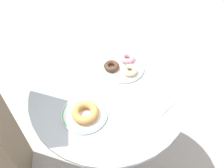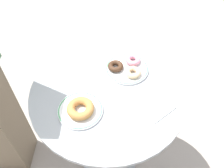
{
  "view_description": "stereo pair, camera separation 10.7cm",
  "coord_description": "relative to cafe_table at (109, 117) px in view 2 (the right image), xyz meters",
  "views": [
    {
      "loc": [
        -0.62,
        -0.32,
        1.59
      ],
      "look_at": [
        0.01,
        -0.01,
        0.77
      ],
      "focal_mm": 38.6,
      "sensor_mm": 36.0,
      "label": 1
    },
    {
      "loc": [
        -0.56,
        -0.41,
        1.59
      ],
      "look_at": [
        0.01,
        -0.01,
        0.77
      ],
      "focal_mm": 38.6,
      "sensor_mm": 36.0,
      "label": 2
    }
  ],
  "objects": [
    {
      "name": "plate_right",
      "position": [
        0.16,
        0.0,
        0.23
      ],
      "size": [
        0.21,
        0.21,
        0.01
      ],
      "color": "white",
      "rests_on": "cafe_table"
    },
    {
      "name": "donut_chocolate",
      "position": [
        0.13,
        0.05,
        0.25
      ],
      "size": [
        0.09,
        0.09,
        0.03
      ],
      "primitive_type": "torus",
      "rotation": [
        0.0,
        0.0,
        1.83
      ],
      "color": "#422819",
      "rests_on": "plate_right"
    },
    {
      "name": "donut_pink_frosted",
      "position": [
        0.21,
        0.0,
        0.25
      ],
      "size": [
        0.09,
        0.09,
        0.03
      ],
      "primitive_type": "torus",
      "rotation": [
        0.0,
        0.0,
        2.9
      ],
      "color": "pink",
      "rests_on": "plate_right"
    },
    {
      "name": "plate_left",
      "position": [
        -0.16,
        0.03,
        0.23
      ],
      "size": [
        0.19,
        0.19,
        0.01
      ],
      "color": "white",
      "rests_on": "cafe_table"
    },
    {
      "name": "donut_glazed",
      "position": [
        0.14,
        -0.05,
        0.25
      ],
      "size": [
        0.1,
        0.1,
        0.03
      ],
      "primitive_type": "torus",
      "rotation": [
        0.0,
        0.0,
        3.65
      ],
      "color": "#E0B789",
      "rests_on": "plate_right"
    },
    {
      "name": "cafe_table",
      "position": [
        0.0,
        0.0,
        0.0
      ],
      "size": [
        0.72,
        0.72,
        0.73
      ],
      "color": "#999EA3",
      "rests_on": "ground"
    },
    {
      "name": "ground_plane",
      "position": [
        0.0,
        0.0,
        -0.52
      ],
      "size": [
        7.0,
        7.0,
        0.02
      ],
      "primitive_type": "cube",
      "color": "#9E9389"
    },
    {
      "name": "paper_napkin",
      "position": [
        0.05,
        -0.22,
        0.23
      ],
      "size": [
        0.16,
        0.15,
        0.01
      ],
      "primitive_type": "cube",
      "rotation": [
        0.0,
        0.0,
        -0.29
      ],
      "color": "white",
      "rests_on": "cafe_table"
    },
    {
      "name": "donut_old_fashioned",
      "position": [
        -0.16,
        0.02,
        0.25
      ],
      "size": [
        0.15,
        0.15,
        0.03
      ],
      "primitive_type": "torus",
      "rotation": [
        0.0,
        0.0,
        4.25
      ],
      "color": "#BC7F42",
      "rests_on": "plate_left"
    }
  ]
}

